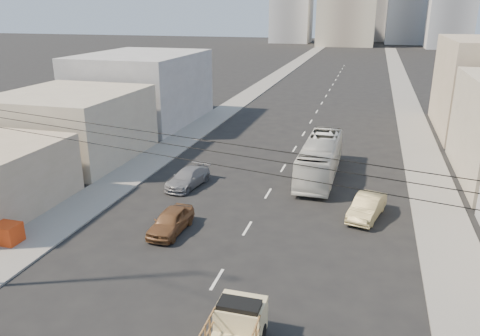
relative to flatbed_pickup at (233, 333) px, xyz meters
The scene contains 13 objects.
sidewalk_left 68.53m from the flatbed_pickup, 101.89° to the left, with size 3.50×180.00×0.12m, color gray.
sidewalk_right 67.72m from the flatbed_pickup, 82.03° to the left, with size 3.50×180.00×0.12m, color gray.
lane_dashes 50.12m from the flatbed_pickup, 92.70° to the left, with size 0.15×104.00×0.01m.
flatbed_pickup is the anchor object (origin of this frame).
city_bus 21.87m from the flatbed_pickup, 87.81° to the left, with size 2.58×11.01×3.07m, color silver.
sedan_brown 11.54m from the flatbed_pickup, 125.73° to the left, with size 1.69×4.20×1.43m, color brown.
sedan_tan 15.49m from the flatbed_pickup, 72.28° to the left, with size 1.56×4.48×1.48m, color tan.
sedan_grey 18.95m from the flatbed_pickup, 117.05° to the left, with size 1.89×4.65×1.35m, color slate.
overhead_wires 8.35m from the flatbed_pickup, 148.54° to the right, with size 23.01×5.02×0.72m.
crate_stack 16.27m from the flatbed_pickup, 160.80° to the left, with size 1.80×1.20×1.14m.
bldg_left_mid 30.05m from the flatbed_pickup, 135.42° to the left, with size 11.00×12.00×6.00m, color #A59985.
bldg_left_far 42.27m from the flatbed_pickup, 121.23° to the left, with size 12.00×16.00×8.00m, color gray.
midrise_east 164.90m from the flatbed_pickup, 80.32° to the left, with size 14.00×14.00×28.00m, color gray.
Camera 1 is at (6.66, -11.42, 12.97)m, focal length 35.00 mm.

